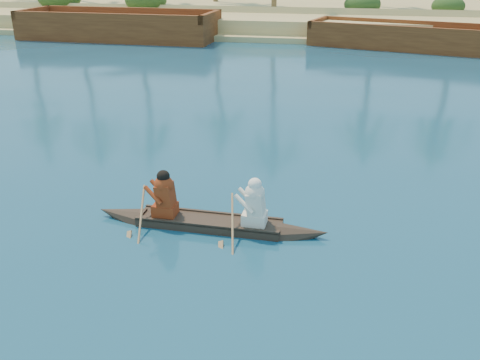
# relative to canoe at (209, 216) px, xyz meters

# --- Properties ---
(sandy_embankment) EXTENTS (150.00, 51.00, 1.50)m
(sandy_embankment) POSITION_rel_canoe_xyz_m (8.00, 50.63, 0.25)
(sandy_embankment) COLOR tan
(sandy_embankment) RESTS_ON ground
(shrub_cluster) EXTENTS (100.00, 6.00, 2.40)m
(shrub_cluster) POSITION_rel_canoe_xyz_m (8.00, 35.25, 0.93)
(shrub_cluster) COLOR #203814
(shrub_cluster) RESTS_ON ground
(canoe) EXTENTS (5.17, 0.78, 1.42)m
(canoe) POSITION_rel_canoe_xyz_m (0.00, 0.00, 0.00)
(canoe) COLOR #32221B
(canoe) RESTS_ON ground
(barge_left) EXTENTS (13.64, 4.89, 2.25)m
(barge_left) POSITION_rel_canoe_xyz_m (-13.08, 25.75, 0.51)
(barge_left) COLOR brown
(barge_left) RESTS_ON ground
(barge_mid) EXTENTS (11.31, 6.19, 1.79)m
(barge_mid) POSITION_rel_canoe_xyz_m (5.59, 25.75, 0.35)
(barge_mid) COLOR brown
(barge_mid) RESTS_ON ground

